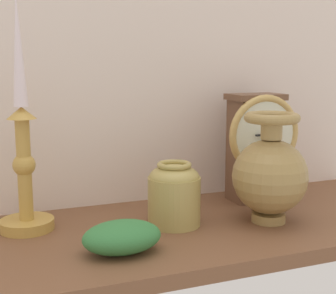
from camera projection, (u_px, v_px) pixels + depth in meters
ground_plane at (176, 233)px, 85.09cm from camera, size 100.00×36.00×2.40cm
back_wall at (140, 39)px, 96.33cm from camera, size 120.00×2.00×65.00cm
mantel_clock at (256, 144)px, 98.59cm from camera, size 15.50×8.48×21.89cm
candlestick_tall_left at (24, 154)px, 80.96cm from camera, size 9.06×9.06×39.55cm
brass_vase_bulbous at (270, 173)px, 85.79cm from camera, size 13.26×13.26×19.45cm
brass_vase_jar at (176, 193)px, 84.80cm from camera, size 9.16×9.16×11.14cm
ivy_sprig at (122, 237)px, 72.63cm from camera, size 11.94×8.36×4.86cm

